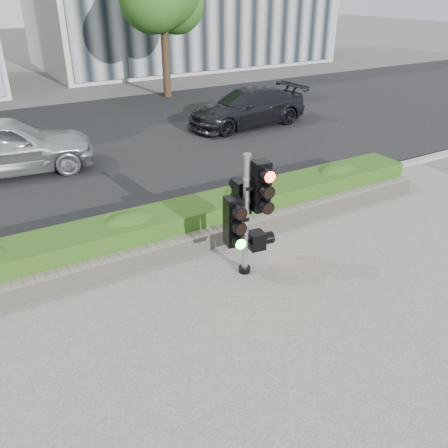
% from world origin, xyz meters
% --- Properties ---
extents(ground, '(120.00, 120.00, 0.00)m').
position_xyz_m(ground, '(0.00, 0.00, 0.00)').
color(ground, '#51514C').
rests_on(ground, ground).
extents(sidewalk, '(16.00, 11.00, 0.03)m').
position_xyz_m(sidewalk, '(0.00, -2.50, 0.01)').
color(sidewalk, '#9E9389').
rests_on(sidewalk, ground).
extents(road, '(60.00, 13.00, 0.02)m').
position_xyz_m(road, '(0.00, 10.00, 0.01)').
color(road, black).
rests_on(road, ground).
extents(curb, '(60.00, 0.25, 0.12)m').
position_xyz_m(curb, '(0.00, 3.15, 0.06)').
color(curb, gray).
rests_on(curb, ground).
extents(stone_wall, '(12.00, 0.32, 0.34)m').
position_xyz_m(stone_wall, '(0.00, 1.90, 0.20)').
color(stone_wall, gray).
rests_on(stone_wall, sidewalk).
extents(hedge, '(12.00, 1.00, 0.68)m').
position_xyz_m(hedge, '(0.00, 2.55, 0.37)').
color(hedge, '#487D26').
rests_on(hedge, sidewalk).
extents(traffic_signal, '(0.82, 0.64, 2.30)m').
position_xyz_m(traffic_signal, '(0.32, 0.74, 1.30)').
color(traffic_signal, black).
rests_on(traffic_signal, sidewalk).
extents(car_silver, '(4.96, 2.50, 1.62)m').
position_xyz_m(car_silver, '(-2.65, 8.42, 0.83)').
color(car_silver, '#B0B3B8').
rests_on(car_silver, road).
extents(car_dark, '(4.79, 2.18, 1.36)m').
position_xyz_m(car_dark, '(5.93, 9.27, 0.70)').
color(car_dark, black).
rests_on(car_dark, road).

